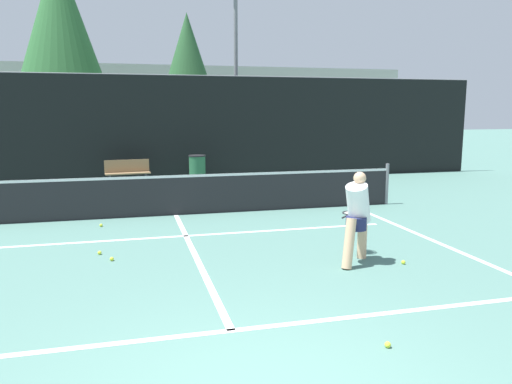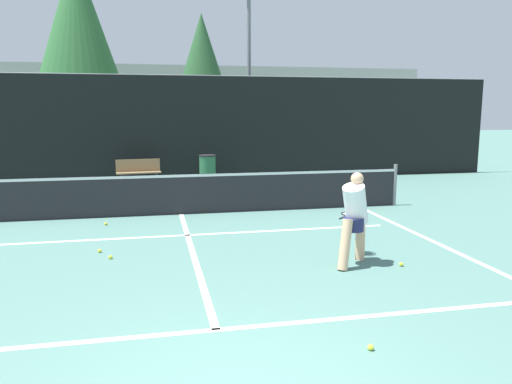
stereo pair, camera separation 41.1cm
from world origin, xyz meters
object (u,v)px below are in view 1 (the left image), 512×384
parked_car (198,158)px  courtside_bench (128,172)px  trash_bin (197,170)px  player_practicing (357,215)px

parked_car → courtside_bench: bearing=-131.0°
courtside_bench → trash_bin: bearing=-8.3°
courtside_bench → trash_bin: (2.24, -0.08, 0.03)m
courtside_bench → player_practicing: bearing=-75.3°
player_practicing → courtside_bench: player_practicing is taller
courtside_bench → parked_car: bearing=42.6°
player_practicing → parked_car: player_practicing is taller
trash_bin → player_practicing: bearing=-81.8°
courtside_bench → parked_car: (2.72, 3.12, 0.11)m
trash_bin → parked_car: (0.47, 3.20, 0.08)m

